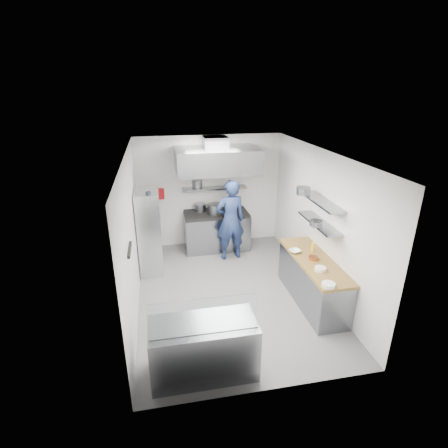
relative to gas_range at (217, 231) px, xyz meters
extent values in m
plane|color=#575759|center=(-0.10, -2.10, -0.45)|extent=(5.00, 5.00, 0.00)
plane|color=silver|center=(-0.10, -2.10, 2.35)|extent=(5.00, 5.00, 0.00)
cube|color=white|center=(-0.10, 0.40, 0.95)|extent=(3.60, 2.80, 0.02)
cube|color=white|center=(-0.10, -4.60, 0.95)|extent=(3.60, 2.80, 0.02)
cube|color=white|center=(-1.90, -2.10, 0.95)|extent=(2.80, 5.00, 0.02)
cube|color=white|center=(1.70, -2.10, 0.95)|extent=(2.80, 5.00, 0.02)
cube|color=gray|center=(0.00, 0.00, 0.00)|extent=(1.60, 0.80, 0.90)
cube|color=black|center=(0.00, 0.00, 0.48)|extent=(1.57, 0.78, 0.06)
cylinder|color=slate|center=(-0.38, 0.19, 0.61)|extent=(0.30, 0.30, 0.20)
cylinder|color=slate|center=(-0.04, -0.03, 0.63)|extent=(0.37, 0.37, 0.24)
cube|color=gray|center=(0.00, 0.24, 1.07)|extent=(1.60, 0.30, 0.04)
cylinder|color=slate|center=(-0.41, 0.41, 1.18)|extent=(0.26, 0.26, 0.18)
cube|color=gray|center=(0.00, -0.18, 1.85)|extent=(1.90, 1.15, 0.55)
cube|color=slate|center=(0.00, 0.05, 2.23)|extent=(0.55, 0.55, 0.24)
cube|color=#A60D14|center=(-1.35, 0.34, 0.97)|extent=(0.22, 0.10, 0.26)
imported|color=navy|center=(0.23, -0.60, 0.52)|extent=(0.76, 0.55, 1.94)
cube|color=silver|center=(-1.63, -0.81, 0.48)|extent=(0.50, 0.90, 1.85)
cube|color=white|center=(-1.63, -1.00, 0.35)|extent=(0.14, 0.18, 0.16)
cube|color=yellow|center=(-1.63, -0.70, 0.85)|extent=(0.13, 0.16, 0.15)
cylinder|color=black|center=(-1.58, -1.06, 1.35)|extent=(0.11, 0.11, 0.18)
cube|color=black|center=(-1.88, -3.00, 1.10)|extent=(0.04, 0.55, 0.05)
cube|color=gray|center=(1.38, -2.70, -0.03)|extent=(0.62, 2.00, 0.84)
cube|color=olive|center=(1.38, -2.70, 0.42)|extent=(0.65, 2.04, 0.06)
cylinder|color=white|center=(1.19, -3.62, 0.48)|extent=(0.21, 0.21, 0.06)
cylinder|color=white|center=(1.30, -3.11, 0.48)|extent=(0.20, 0.20, 0.06)
cylinder|color=#BD6235|center=(1.35, -2.70, 0.48)|extent=(0.18, 0.18, 0.06)
cylinder|color=yellow|center=(1.48, -2.37, 0.54)|extent=(0.05, 0.05, 0.18)
imported|color=white|center=(1.13, -2.35, 0.48)|extent=(0.27, 0.27, 0.05)
cube|color=gray|center=(1.54, -2.40, 1.05)|extent=(0.30, 1.30, 0.04)
cube|color=gray|center=(1.54, -2.40, 1.47)|extent=(0.30, 1.30, 0.04)
cylinder|color=slate|center=(1.40, -2.57, 1.12)|extent=(0.23, 0.23, 0.10)
cylinder|color=slate|center=(1.37, -1.97, 1.56)|extent=(0.28, 0.28, 0.14)
cube|color=gray|center=(-0.91, -4.10, -0.03)|extent=(1.50, 0.70, 0.85)
cube|color=silver|center=(-0.91, -4.22, 0.62)|extent=(1.47, 0.19, 0.42)
camera|label=1|loc=(-1.38, -8.03, 3.46)|focal=28.00mm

